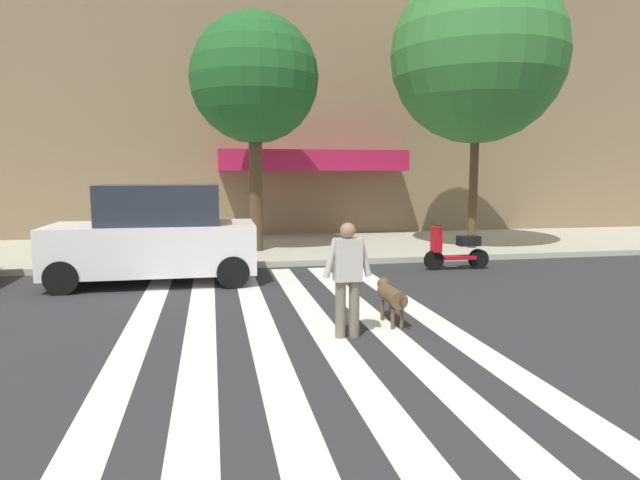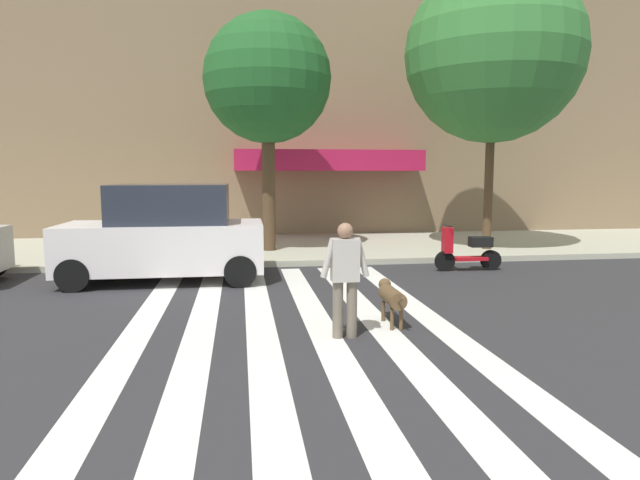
{
  "view_description": "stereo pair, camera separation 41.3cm",
  "coord_description": "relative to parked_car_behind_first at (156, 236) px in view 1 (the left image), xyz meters",
  "views": [
    {
      "loc": [
        -1.83,
        0.59,
        2.33
      ],
      "look_at": [
        -0.22,
        8.72,
        1.31
      ],
      "focal_mm": 30.71,
      "sensor_mm": 36.0,
      "label": 1
    },
    {
      "loc": [
        -1.43,
        0.52,
        2.33
      ],
      "look_at": [
        -0.22,
        8.72,
        1.31
      ],
      "focal_mm": 30.71,
      "sensor_mm": 36.0,
      "label": 2
    }
  ],
  "objects": [
    {
      "name": "parked_scooter",
      "position": [
        6.97,
        0.25,
        -0.52
      ],
      "size": [
        1.63,
        0.5,
        1.11
      ],
      "color": "black",
      "rests_on": "ground_plane"
    },
    {
      "name": "street_tree_middle",
      "position": [
        8.63,
        2.78,
        4.6
      ],
      "size": [
        4.91,
        4.91,
        7.92
      ],
      "color": "#4C3823",
      "rests_on": "sidewalk_far"
    },
    {
      "name": "pedestrian_dog_walker",
      "position": [
        3.03,
        -4.62,
        -0.07
      ],
      "size": [
        0.7,
        0.24,
        1.64
      ],
      "color": "#6B6051",
      "rests_on": "ground_plane"
    },
    {
      "name": "street_tree_nearest",
      "position": [
        2.4,
        3.39,
        3.85
      ],
      "size": [
        3.51,
        3.51,
        6.49
      ],
      "color": "#4C3823",
      "rests_on": "sidewalk_far"
    },
    {
      "name": "parked_car_behind_first",
      "position": [
        0.0,
        0.0,
        0.0
      ],
      "size": [
        4.24,
        2.03,
        2.08
      ],
      "color": "silver",
      "rests_on": "ground_plane"
    },
    {
      "name": "crosswalk_stripes",
      "position": [
        2.32,
        -5.59,
        -1.0
      ],
      "size": [
        4.95,
        13.33,
        0.01
      ],
      "color": "silver",
      "rests_on": "ground_plane"
    },
    {
      "name": "dog_on_leash",
      "position": [
        3.86,
        -4.05,
        -0.56
      ],
      "size": [
        0.26,
        1.12,
        0.65
      ],
      "color": "brown",
      "rests_on": "ground_plane"
    },
    {
      "name": "ground_plane",
      "position": [
        3.01,
        -5.59,
        -1.0
      ],
      "size": [
        160.0,
        160.0,
        0.0
      ],
      "primitive_type": "plane",
      "color": "#2B2B2D"
    },
    {
      "name": "sidewalk_far",
      "position": [
        3.01,
        4.37,
        -0.93
      ],
      "size": [
        80.0,
        6.0,
        0.15
      ],
      "primitive_type": "cube",
      "color": "#AFAD97",
      "rests_on": "ground_plane"
    }
  ]
}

